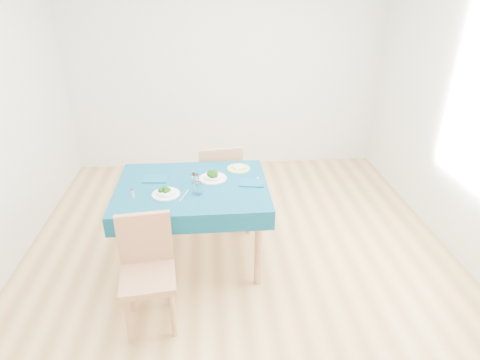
{
  "coord_description": "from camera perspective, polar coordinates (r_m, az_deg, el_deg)",
  "views": [
    {
      "loc": [
        -0.23,
        -2.89,
        2.3
      ],
      "look_at": [
        0.0,
        0.0,
        0.85
      ],
      "focal_mm": 30.0,
      "sensor_mm": 36.0,
      "label": 1
    }
  ],
  "objects": [
    {
      "name": "room_shell",
      "position": [
        3.05,
        0.0,
        8.39
      ],
      "size": [
        4.02,
        4.52,
        2.73
      ],
      "color": "#AB8047",
      "rests_on": "ground"
    },
    {
      "name": "table",
      "position": [
        3.57,
        -6.52,
        -6.2
      ],
      "size": [
        1.26,
        0.95,
        0.76
      ],
      "primitive_type": "cube",
      "color": "navy",
      "rests_on": "ground"
    },
    {
      "name": "chair_near",
      "position": [
        2.94,
        -13.1,
        -12.59
      ],
      "size": [
        0.43,
        0.46,
        0.96
      ],
      "primitive_type": "cube",
      "rotation": [
        0.0,
        0.0,
        0.11
      ],
      "color": "#A6744E",
      "rests_on": "ground"
    },
    {
      "name": "chair_far",
      "position": [
        4.16,
        -3.08,
        1.43
      ],
      "size": [
        0.48,
        0.52,
        1.07
      ],
      "primitive_type": "cube",
      "rotation": [
        0.0,
        0.0,
        3.26
      ],
      "color": "#A6744E",
      "rests_on": "ground"
    },
    {
      "name": "bowl_near",
      "position": [
        3.25,
        -10.52,
        -1.56
      ],
      "size": [
        0.22,
        0.22,
        0.07
      ],
      "primitive_type": null,
      "color": "white",
      "rests_on": "table"
    },
    {
      "name": "bowl_far",
      "position": [
        3.46,
        -3.89,
        0.68
      ],
      "size": [
        0.24,
        0.24,
        0.07
      ],
      "primitive_type": null,
      "color": "white",
      "rests_on": "table"
    },
    {
      "name": "fork_near",
      "position": [
        3.34,
        -14.98,
        -1.87
      ],
      "size": [
        0.06,
        0.16,
        0.0
      ],
      "primitive_type": "cube",
      "rotation": [
        0.0,
        0.0,
        0.24
      ],
      "color": "silver",
      "rests_on": "table"
    },
    {
      "name": "knife_near",
      "position": [
        3.23,
        -7.94,
        -2.18
      ],
      "size": [
        0.08,
        0.19,
        0.0
      ],
      "primitive_type": "cube",
      "rotation": [
        0.0,
        0.0,
        -0.32
      ],
      "color": "silver",
      "rests_on": "table"
    },
    {
      "name": "fork_far",
      "position": [
        3.52,
        -6.64,
        0.44
      ],
      "size": [
        0.04,
        0.19,
        0.0
      ],
      "primitive_type": "cube",
      "rotation": [
        0.0,
        0.0,
        0.09
      ],
      "color": "silver",
      "rests_on": "table"
    },
    {
      "name": "knife_far",
      "position": [
        3.41,
        2.24,
        -0.31
      ],
      "size": [
        0.08,
        0.2,
        0.0
      ],
      "primitive_type": "cube",
      "rotation": [
        0.0,
        0.0,
        -0.34
      ],
      "color": "silver",
      "rests_on": "table"
    },
    {
      "name": "napkin_near",
      "position": [
        3.52,
        -11.9,
        0.13
      ],
      "size": [
        0.22,
        0.16,
        0.01
      ],
      "primitive_type": "cube",
      "rotation": [
        0.0,
        0.0,
        -0.08
      ],
      "color": "navy",
      "rests_on": "table"
    },
    {
      "name": "napkin_far",
      "position": [
        3.39,
        1.69,
        -0.41
      ],
      "size": [
        0.23,
        0.18,
        0.01
      ],
      "primitive_type": "cube",
      "rotation": [
        0.0,
        0.0,
        -0.2
      ],
      "color": "navy",
      "rests_on": "table"
    },
    {
      "name": "tumbler_center",
      "position": [
        3.39,
        -6.35,
        0.14
      ],
      "size": [
        0.06,
        0.06,
        0.08
      ],
      "primitive_type": "cylinder",
      "color": "white",
      "rests_on": "table"
    },
    {
      "name": "tumbler_side",
      "position": [
        3.22,
        -6.07,
        -1.18
      ],
      "size": [
        0.07,
        0.07,
        0.1
      ],
      "primitive_type": "cylinder",
      "color": "white",
      "rests_on": "table"
    },
    {
      "name": "side_plate",
      "position": [
        3.65,
        -0.22,
        1.65
      ],
      "size": [
        0.21,
        0.21,
        0.01
      ],
      "primitive_type": "cylinder",
      "color": "#B2DA6A",
      "rests_on": "table"
    },
    {
      "name": "bread_slice",
      "position": [
        3.64,
        -0.22,
        1.82
      ],
      "size": [
        0.12,
        0.12,
        0.01
      ],
      "primitive_type": "cube",
      "rotation": [
        0.0,
        0.0,
        0.43
      ],
      "color": "beige",
      "rests_on": "side_plate"
    }
  ]
}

